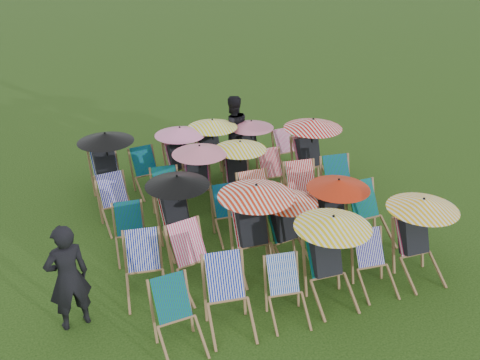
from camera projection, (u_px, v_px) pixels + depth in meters
name	position (u px, v px, depth m)	size (l,w,h in m)	color
ground	(245.00, 233.00, 9.74)	(100.00, 100.00, 0.00)	black
deckchair_0	(178.00, 319.00, 6.98)	(0.63, 0.85, 0.89)	olive
deckchair_1	(229.00, 298.00, 7.29)	(0.76, 0.97, 0.97)	olive
deckchair_2	(287.00, 292.00, 7.52)	(0.67, 0.84, 0.83)	olive
deckchair_3	(331.00, 258.00, 7.77)	(1.13, 1.18, 1.34)	olive
deckchair_4	(375.00, 265.00, 8.11)	(0.65, 0.84, 0.85)	olive
deckchair_5	(420.00, 237.00, 8.31)	(1.10, 1.15, 1.31)	olive
deckchair_6	(145.00, 269.00, 7.94)	(0.74, 0.94, 0.93)	olive
deckchair_7	(196.00, 260.00, 8.10)	(0.79, 0.99, 0.97)	olive
deckchair_8	(255.00, 227.00, 8.44)	(1.22, 1.28, 1.45)	olive
deckchair_9	(288.00, 226.00, 8.76)	(0.98, 1.05, 1.16)	olive
deckchair_10	(337.00, 214.00, 9.01)	(1.06, 1.12, 1.26)	olive
deckchair_11	(371.00, 215.00, 9.33)	(0.65, 0.91, 0.98)	olive
deckchair_12	(131.00, 233.00, 8.93)	(0.64, 0.83, 0.84)	olive
deckchair_13	(179.00, 211.00, 9.06)	(1.09, 1.16, 1.30)	olive
deckchair_14	(230.00, 215.00, 9.46)	(0.63, 0.84, 0.87)	olive
deckchair_15	(260.00, 205.00, 9.66)	(0.67, 0.93, 0.99)	olive
deckchair_16	(306.00, 195.00, 9.98)	(0.81, 1.03, 1.02)	olive
deckchair_17	(342.00, 187.00, 10.32)	(0.77, 0.99, 0.99)	olive
deckchair_18	(117.00, 203.00, 9.80)	(0.68, 0.89, 0.91)	olive
deckchair_19	(168.00, 196.00, 10.10)	(0.66, 0.86, 0.88)	olive
deckchair_20	(199.00, 176.00, 10.32)	(1.07, 1.14, 1.27)	olive
deckchair_21	(239.00, 171.00, 10.60)	(1.04, 1.11, 1.24)	olive
deckchair_22	(274.00, 175.00, 10.94)	(0.61, 0.83, 0.87)	olive
deckchair_23	(312.00, 152.00, 11.17)	(1.22, 1.27, 1.44)	olive
deckchair_24	(107.00, 165.00, 10.73)	(1.13, 1.19, 1.34)	olive
deckchair_25	(148.00, 172.00, 11.03)	(0.67, 0.87, 0.88)	olive
deckchair_26	(181.00, 156.00, 11.24)	(1.06, 1.13, 1.26)	olive
deckchair_27	(213.00, 148.00, 11.60)	(1.08, 1.15, 1.28)	olive
deckchair_28	(252.00, 146.00, 11.83)	(0.99, 1.06, 1.17)	olive
deckchair_29	(288.00, 150.00, 12.17)	(0.60, 0.79, 0.81)	olive
person_left	(68.00, 277.00, 7.19)	(0.59, 0.38, 1.61)	black
person_rear	(233.00, 131.00, 12.08)	(0.81, 0.63, 1.66)	black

